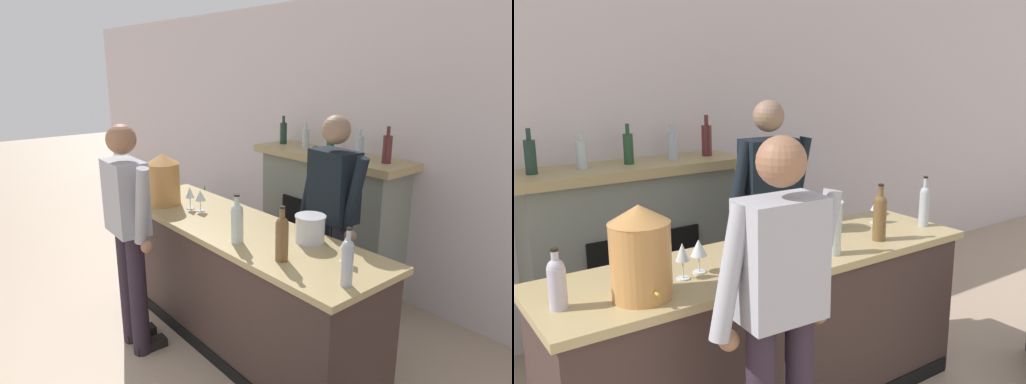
% 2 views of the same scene
% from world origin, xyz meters
% --- Properties ---
extents(wall_back_panel, '(12.00, 0.07, 2.75)m').
position_xyz_m(wall_back_panel, '(0.00, 4.58, 1.38)').
color(wall_back_panel, silver).
rests_on(wall_back_panel, ground_plane).
extents(bar_counter, '(2.55, 0.72, 0.97)m').
position_xyz_m(bar_counter, '(0.08, 2.98, 0.49)').
color(bar_counter, '#3C2B27').
rests_on(bar_counter, ground_plane).
extents(fireplace_stone, '(1.65, 0.52, 1.63)m').
position_xyz_m(fireplace_stone, '(-0.16, 4.32, 0.67)').
color(fireplace_stone, gray).
rests_on(fireplace_stone, ground_plane).
extents(person_customer, '(0.66, 0.32, 1.73)m').
position_xyz_m(person_customer, '(-0.32, 2.33, 0.96)').
color(person_customer, '#2A1F2A').
rests_on(person_customer, ground_plane).
extents(person_bartender, '(0.66, 0.33, 1.78)m').
position_xyz_m(person_bartender, '(0.52, 3.57, 0.99)').
color(person_bartender, '#2E323E').
rests_on(person_bartender, ground_plane).
extents(copper_dispenser, '(0.28, 0.32, 0.44)m').
position_xyz_m(copper_dispenser, '(-0.72, 2.84, 1.19)').
color(copper_dispenser, '#BE8245').
rests_on(copper_dispenser, bar_counter).
extents(ice_bucket_steel, '(0.21, 0.21, 0.19)m').
position_xyz_m(ice_bucket_steel, '(0.68, 3.17, 1.06)').
color(ice_bucket_steel, silver).
rests_on(ice_bucket_steel, bar_counter).
extents(wine_bottle_cabernet_heavy, '(0.06, 0.06, 0.33)m').
position_xyz_m(wine_bottle_cabernet_heavy, '(1.25, 2.86, 1.11)').
color(wine_bottle_cabernet_heavy, '#A2A9B3').
rests_on(wine_bottle_cabernet_heavy, bar_counter).
extents(wine_bottle_chardonnay_pale, '(0.08, 0.08, 0.34)m').
position_xyz_m(wine_bottle_chardonnay_pale, '(0.39, 2.78, 1.12)').
color(wine_bottle_chardonnay_pale, '#B1BDB7').
rests_on(wine_bottle_chardonnay_pale, bar_counter).
extents(wine_bottle_riesling_slim, '(0.08, 0.08, 0.28)m').
position_xyz_m(wine_bottle_riesling_slim, '(-1.07, 2.93, 1.09)').
color(wine_bottle_riesling_slim, '#B1ABBB').
rests_on(wine_bottle_riesling_slim, bar_counter).
extents(wine_bottle_burgundy_dark, '(0.08, 0.08, 0.35)m').
position_xyz_m(wine_bottle_burgundy_dark, '(0.78, 2.81, 1.12)').
color(wine_bottle_burgundy_dark, brown).
rests_on(wine_bottle_burgundy_dark, bar_counter).
extents(wine_glass_back_row, '(0.07, 0.07, 0.16)m').
position_xyz_m(wine_glass_back_row, '(1.05, 3.09, 1.08)').
color(wine_glass_back_row, silver).
rests_on(wine_glass_back_row, bar_counter).
extents(wine_glass_mid_counter, '(0.09, 0.09, 0.18)m').
position_xyz_m(wine_glass_mid_counter, '(-0.36, 2.97, 1.09)').
color(wine_glass_mid_counter, silver).
rests_on(wine_glass_mid_counter, bar_counter).
extents(wine_glass_near_bucket, '(0.07, 0.07, 0.19)m').
position_xyz_m(wine_glass_near_bucket, '(-0.47, 2.93, 1.10)').
color(wine_glass_near_bucket, silver).
rests_on(wine_glass_near_bucket, bar_counter).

